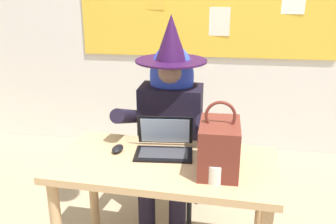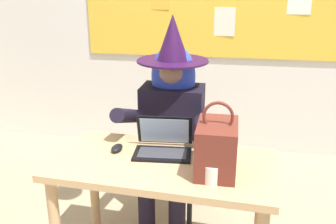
# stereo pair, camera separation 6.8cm
# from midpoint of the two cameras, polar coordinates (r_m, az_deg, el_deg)

# --- Properties ---
(wall_back_bulletin) EXTENTS (6.66, 2.05, 2.82)m
(wall_back_bulletin) POSITION_cam_midpoint_polar(r_m,az_deg,el_deg) (3.72, 5.32, 15.50)
(wall_back_bulletin) COLOR silver
(wall_back_bulletin) RESTS_ON ground
(desk_main) EXTENTS (1.24, 0.70, 0.72)m
(desk_main) POSITION_cam_midpoint_polar(r_m,az_deg,el_deg) (2.14, -1.40, -9.97)
(desk_main) COLOR tan
(desk_main) RESTS_ON ground
(chair_at_desk) EXTENTS (0.45, 0.45, 0.91)m
(chair_at_desk) POSITION_cam_midpoint_polar(r_m,az_deg,el_deg) (2.79, 0.04, -5.11)
(chair_at_desk) COLOR #4C1E19
(chair_at_desk) RESTS_ON ground
(person_costumed) EXTENTS (0.60, 0.70, 1.45)m
(person_costumed) POSITION_cam_midpoint_polar(r_m,az_deg,el_deg) (2.57, -0.51, -0.33)
(person_costumed) COLOR black
(person_costumed) RESTS_ON ground
(laptop) EXTENTS (0.34, 0.27, 0.20)m
(laptop) POSITION_cam_midpoint_polar(r_m,az_deg,el_deg) (2.18, -1.47, -4.88)
(laptop) COLOR black
(laptop) RESTS_ON desk_main
(computer_mouse) EXTENTS (0.07, 0.11, 0.03)m
(computer_mouse) POSITION_cam_midpoint_polar(r_m,az_deg,el_deg) (2.22, -8.39, -5.43)
(computer_mouse) COLOR black
(computer_mouse) RESTS_ON desk_main
(handbag) EXTENTS (0.20, 0.30, 0.38)m
(handbag) POSITION_cam_midpoint_polar(r_m,az_deg,el_deg) (1.95, 6.61, -5.16)
(handbag) COLOR maroon
(handbag) RESTS_ON desk_main
(coffee_mug) EXTENTS (0.08, 0.08, 0.09)m
(coffee_mug) POSITION_cam_midpoint_polar(r_m,az_deg,el_deg) (1.88, 5.97, -9.09)
(coffee_mug) COLOR silver
(coffee_mug) RESTS_ON desk_main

